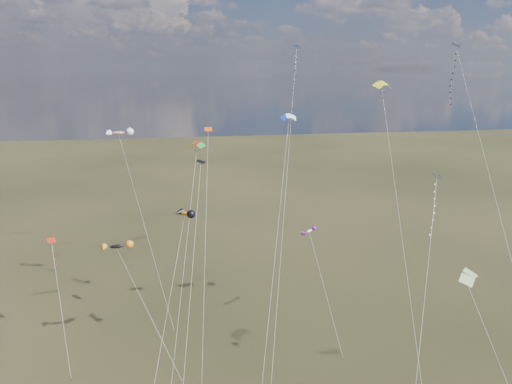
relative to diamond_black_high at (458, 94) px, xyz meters
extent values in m
cube|color=black|center=(0.26, 1.85, 5.27)|extent=(1.26, 1.28, 0.42)
cylinder|color=silver|center=(-1.84, -12.99, -12.78)|extent=(4.23, 29.70, 36.11)
cube|color=#0E1452|center=(-14.25, 16.68, 5.72)|extent=(1.07, 1.07, 0.33)
cylinder|color=silver|center=(-19.19, 1.55, -12.55)|extent=(9.91, 30.29, 36.56)
cube|color=black|center=(-28.62, 0.40, -6.77)|extent=(1.11, 1.12, 0.28)
cylinder|color=silver|center=(-30.44, -7.11, -18.80)|extent=(3.66, 15.05, 24.07)
cube|color=#A11E10|center=(-46.70, 8.46, -17.52)|extent=(1.14, 1.08, 0.44)
cylinder|color=silver|center=(-45.25, 3.87, -24.18)|extent=(2.93, 9.20, 13.32)
cube|color=#332316|center=(-43.80, -0.72, -30.77)|extent=(0.10, 0.10, 0.12)
cube|color=#0F1C52|center=(-7.11, -9.06, -7.00)|extent=(0.72, 0.76, 0.26)
cylinder|color=silver|center=(-12.46, -17.74, -18.91)|extent=(10.73, 17.40, 23.84)
cube|color=#D3450C|center=(-27.05, 11.06, -4.73)|extent=(0.98, 0.91, 0.42)
cylinder|color=silver|center=(-28.40, 1.81, -17.78)|extent=(2.73, 18.53, 26.11)
cylinder|color=silver|center=(-8.62, -6.95, -14.87)|extent=(3.35, 22.58, 31.92)
cylinder|color=silver|center=(-21.35, -3.31, -16.79)|extent=(7.29, 19.33, 28.09)
cylinder|color=silver|center=(-30.89, 0.11, -18.31)|extent=(4.26, 13.39, 25.05)
ellipsoid|color=black|center=(-38.62, 5.28, -17.62)|extent=(3.35, 1.39, 1.11)
cylinder|color=silver|center=(-35.09, 1.03, -24.22)|extent=(7.09, 8.53, 13.22)
cube|color=#332316|center=(-31.56, -3.22, -30.77)|extent=(0.10, 0.10, 0.12)
ellipsoid|color=orange|center=(-30.52, 3.72, -13.47)|extent=(2.41, 2.36, 1.17)
cylinder|color=silver|center=(-32.75, -1.82, -22.15)|extent=(4.49, 11.11, 17.37)
ellipsoid|color=white|center=(-14.35, 7.49, -17.94)|extent=(2.34, 2.10, 0.74)
cylinder|color=silver|center=(-13.45, 2.64, -24.38)|extent=(1.82, 9.73, 12.90)
cube|color=#332316|center=(-12.56, -2.22, -30.77)|extent=(0.10, 0.10, 0.12)
ellipsoid|color=red|center=(-39.26, 20.41, -6.17)|extent=(3.85, 2.06, 1.33)
cylinder|color=silver|center=(-35.87, 13.81, -18.50)|extent=(6.81, 13.24, 24.67)
cube|color=#332316|center=(-32.49, 7.21, -30.77)|extent=(0.10, 0.10, 0.12)
camera|label=1|loc=(-30.83, -47.14, 2.63)|focal=32.00mm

